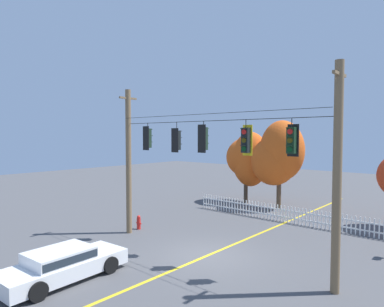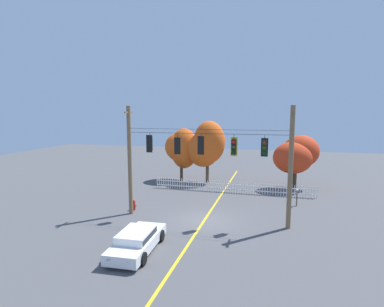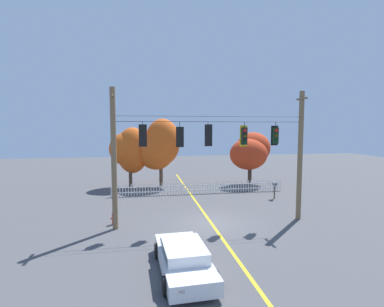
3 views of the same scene
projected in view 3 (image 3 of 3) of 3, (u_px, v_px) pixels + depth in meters
name	position (u px, v px, depth m)	size (l,w,h in m)	color
ground	(212.00, 223.00, 17.04)	(80.00, 80.00, 0.00)	#4C4C4F
lane_centerline_stripe	(212.00, 223.00, 17.04)	(0.16, 36.00, 0.01)	gold
signal_support_span	(212.00, 156.00, 16.69)	(11.09, 1.10, 7.67)	brown
traffic_signal_westbound_side	(143.00, 135.00, 15.94)	(0.43, 0.38, 1.35)	black
traffic_signal_northbound_secondary	(180.00, 137.00, 16.28)	(0.43, 0.38, 1.40)	black
traffic_signal_southbound_primary	(208.00, 135.00, 16.53)	(0.43, 0.38, 1.37)	black
traffic_signal_northbound_primary	(244.00, 136.00, 16.91)	(0.43, 0.38, 1.42)	black
traffic_signal_eastbound_side	(275.00, 136.00, 17.22)	(0.43, 0.38, 1.38)	black
white_picket_fence	(200.00, 188.00, 24.61)	(14.44, 0.06, 1.01)	white
autumn_maple_near_fence	(131.00, 150.00, 27.18)	(3.63, 3.02, 5.53)	#473828
autumn_maple_mid	(160.00, 146.00, 27.17)	(3.93, 2.90, 6.33)	brown
autumn_oak_far_east	(251.00, 151.00, 28.38)	(4.23, 3.68, 5.06)	#473828
parked_car	(184.00, 257.00, 11.25)	(2.09, 4.66, 1.15)	white
fire_hydrant	(114.00, 218.00, 16.87)	(0.38, 0.22, 0.78)	red
roadside_mailbox	(275.00, 185.00, 22.87)	(0.25, 0.44, 1.32)	brown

